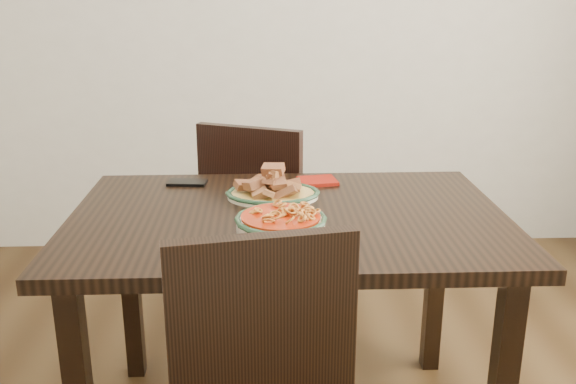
{
  "coord_description": "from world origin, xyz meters",
  "views": [
    {
      "loc": [
        -0.11,
        -1.64,
        1.38
      ],
      "look_at": [
        -0.03,
        0.16,
        0.81
      ],
      "focal_mm": 40.0,
      "sensor_mm": 36.0,
      "label": 1
    }
  ],
  "objects_px": {
    "chair_far": "(261,216)",
    "fish_plate": "(273,184)",
    "smartphone": "(187,183)",
    "noodle_bowl": "(281,223)",
    "dining_table": "(288,242)"
  },
  "relations": [
    {
      "from": "dining_table",
      "to": "chair_far",
      "type": "relative_size",
      "value": 1.44
    },
    {
      "from": "fish_plate",
      "to": "smartphone",
      "type": "xyz_separation_m",
      "value": [
        -0.29,
        0.16,
        -0.04
      ]
    },
    {
      "from": "dining_table",
      "to": "chair_far",
      "type": "xyz_separation_m",
      "value": [
        -0.08,
        0.67,
        -0.16
      ]
    },
    {
      "from": "noodle_bowl",
      "to": "smartphone",
      "type": "relative_size",
      "value": 1.91
    },
    {
      "from": "noodle_bowl",
      "to": "chair_far",
      "type": "bearing_deg",
      "value": 93.53
    },
    {
      "from": "dining_table",
      "to": "chair_far",
      "type": "height_order",
      "value": "chair_far"
    },
    {
      "from": "noodle_bowl",
      "to": "smartphone",
      "type": "bearing_deg",
      "value": 120.58
    },
    {
      "from": "fish_plate",
      "to": "smartphone",
      "type": "height_order",
      "value": "fish_plate"
    },
    {
      "from": "noodle_bowl",
      "to": "dining_table",
      "type": "bearing_deg",
      "value": 81.9
    },
    {
      "from": "fish_plate",
      "to": "smartphone",
      "type": "bearing_deg",
      "value": 150.99
    },
    {
      "from": "dining_table",
      "to": "noodle_bowl",
      "type": "xyz_separation_m",
      "value": [
        -0.03,
        -0.2,
        0.13
      ]
    },
    {
      "from": "chair_far",
      "to": "fish_plate",
      "type": "distance_m",
      "value": 0.6
    },
    {
      "from": "dining_table",
      "to": "chair_far",
      "type": "bearing_deg",
      "value": 96.97
    },
    {
      "from": "chair_far",
      "to": "dining_table",
      "type": "bearing_deg",
      "value": 120.43
    },
    {
      "from": "dining_table",
      "to": "fish_plate",
      "type": "height_order",
      "value": "fish_plate"
    }
  ]
}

